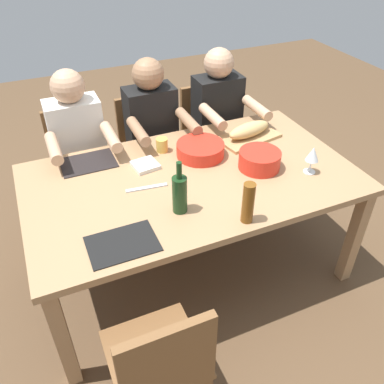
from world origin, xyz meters
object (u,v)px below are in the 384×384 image
(diner_near_right, at_px, (80,146))
(beer_bottle, at_px, (248,203))
(chair_near_center, at_px, (147,146))
(bread_loaf, at_px, (249,130))
(diner_near_center, at_px, (154,131))
(serving_bowl_salad, at_px, (260,159))
(wine_glass, at_px, (313,155))
(chair_far_right, at_px, (161,365))
(chair_near_left, at_px, (208,133))
(cup_near_center, at_px, (162,145))
(diner_near_left, at_px, (219,118))
(serving_bowl_greens, at_px, (200,149))
(chair_near_right, at_px, (80,160))
(wine_bottle, at_px, (180,193))
(dining_table, at_px, (192,187))
(napkin_stack, at_px, (145,165))
(cutting_board, at_px, (248,137))

(diner_near_right, distance_m, beer_bottle, 1.30)
(chair_near_center, distance_m, bread_loaf, 0.86)
(diner_near_center, distance_m, serving_bowl_salad, 0.85)
(wine_glass, bearing_deg, chair_far_right, 28.53)
(chair_near_left, relative_size, cup_near_center, 9.79)
(diner_near_left, relative_size, serving_bowl_greens, 4.10)
(chair_far_right, distance_m, chair_near_right, 1.72)
(chair_far_right, relative_size, wine_bottle, 2.93)
(chair_far_right, bearing_deg, wine_glass, -151.47)
(dining_table, height_order, serving_bowl_greens, serving_bowl_greens)
(napkin_stack, bearing_deg, serving_bowl_greens, 178.01)
(wine_glass, bearing_deg, cup_near_center, -38.89)
(diner_near_left, bearing_deg, dining_table, 52.70)
(beer_bottle, relative_size, napkin_stack, 1.57)
(cup_near_center, bearing_deg, cutting_board, 172.18)
(chair_near_left, distance_m, chair_near_right, 1.03)
(bread_loaf, xyz_separation_m, napkin_stack, (0.73, 0.05, -0.05))
(chair_far_right, xyz_separation_m, bread_loaf, (-1.03, -1.11, 0.32))
(diner_near_left, distance_m, beer_bottle, 1.22)
(diner_near_right, bearing_deg, chair_near_left, -169.88)
(serving_bowl_salad, height_order, cup_near_center, serving_bowl_salad)
(chair_far_right, relative_size, napkin_stack, 6.07)
(diner_near_center, height_order, wine_bottle, diner_near_center)
(diner_near_center, height_order, bread_loaf, diner_near_center)
(diner_near_center, height_order, diner_near_right, same)
(chair_near_center, height_order, cup_near_center, chair_near_center)
(chair_near_center, bearing_deg, serving_bowl_greens, 101.66)
(dining_table, xyz_separation_m, diner_near_center, (0.00, -0.68, 0.03))
(beer_bottle, bearing_deg, wine_glass, -157.44)
(serving_bowl_salad, distance_m, wine_bottle, 0.61)
(diner_near_right, xyz_separation_m, cutting_board, (-1.03, 0.42, 0.05))
(cutting_board, bearing_deg, chair_near_left, -89.88)
(wine_bottle, xyz_separation_m, beer_bottle, (-0.27, 0.20, 0.00))
(diner_near_center, xyz_separation_m, bread_loaf, (-0.52, 0.42, 0.11))
(bread_loaf, distance_m, wine_glass, 0.50)
(serving_bowl_salad, xyz_separation_m, cutting_board, (-0.12, -0.33, -0.05))
(cutting_board, distance_m, napkin_stack, 0.73)
(chair_near_right, bearing_deg, wine_glass, 136.67)
(bread_loaf, bearing_deg, wine_bottle, 36.27)
(diner_near_left, height_order, cup_near_center, diner_near_left)
(diner_near_left, height_order, serving_bowl_salad, diner_near_left)
(serving_bowl_greens, height_order, bread_loaf, bread_loaf)
(chair_near_right, xyz_separation_m, cup_near_center, (-0.46, 0.53, 0.30))
(wine_bottle, bearing_deg, dining_table, -124.91)
(serving_bowl_greens, height_order, cutting_board, serving_bowl_greens)
(serving_bowl_salad, height_order, cutting_board, serving_bowl_salad)
(diner_near_center, xyz_separation_m, diner_near_left, (-0.51, 0.00, 0.00))
(chair_near_center, distance_m, wine_bottle, 1.19)
(wine_bottle, distance_m, napkin_stack, 0.47)
(serving_bowl_greens, bearing_deg, wine_glass, 140.11)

